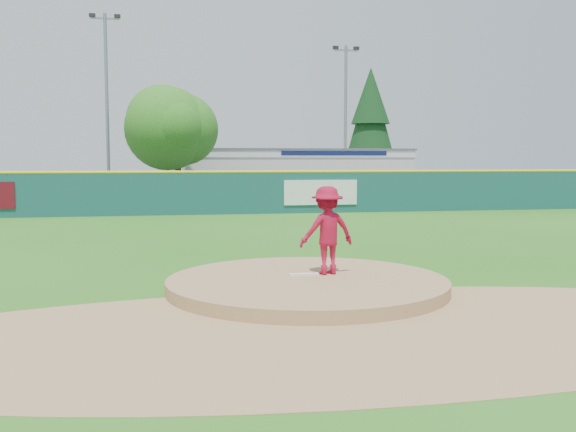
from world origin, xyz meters
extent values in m
plane|color=#286B19|center=(0.00, 0.00, 0.00)|extent=(120.00, 120.00, 0.00)
cylinder|color=#9E774C|center=(0.00, 0.00, 0.00)|extent=(5.50, 5.50, 0.50)
cube|color=white|center=(0.00, 0.30, 0.27)|extent=(0.60, 0.15, 0.04)
cylinder|color=#9E774C|center=(0.00, -3.00, 0.01)|extent=(15.40, 15.40, 0.01)
cube|color=#38383A|center=(0.00, 27.00, 0.01)|extent=(44.00, 16.00, 0.02)
imported|color=maroon|center=(0.49, 0.37, 1.14)|extent=(1.26, 0.88, 1.78)
imported|color=white|center=(4.82, 22.23, 0.66)|extent=(4.99, 3.33, 1.27)
cube|color=silver|center=(6.00, 32.00, 1.60)|extent=(15.00, 8.00, 3.20)
cube|color=white|center=(6.00, 27.98, 3.00)|extent=(15.00, 0.06, 0.55)
cube|color=#0F194C|center=(8.00, 27.94, 3.00)|extent=(7.00, 0.03, 0.28)
cube|color=#59595B|center=(6.00, 32.00, 3.25)|extent=(15.20, 8.20, 0.12)
cube|color=white|center=(4.64, 17.92, 1.00)|extent=(3.60, 0.04, 1.20)
cube|color=#164949|center=(0.00, 18.00, 1.00)|extent=(40.00, 0.10, 2.00)
cylinder|color=yellow|center=(0.00, 18.00, 2.00)|extent=(40.00, 0.14, 0.14)
cylinder|color=#382314|center=(-2.00, 25.00, 1.30)|extent=(0.36, 0.36, 2.60)
sphere|color=#387F23|center=(-2.00, 25.00, 4.56)|extent=(5.60, 5.60, 5.60)
cylinder|color=#382314|center=(13.00, 36.00, 0.80)|extent=(0.40, 0.40, 1.60)
cone|color=#113A16|center=(13.00, 36.00, 5.55)|extent=(4.40, 4.40, 7.90)
cylinder|color=gray|center=(-6.00, 27.00, 5.50)|extent=(0.20, 0.20, 11.00)
cube|color=gray|center=(-6.00, 27.00, 10.70)|extent=(1.60, 0.10, 0.10)
cube|color=black|center=(-6.70, 27.00, 10.85)|extent=(0.35, 0.25, 0.20)
cube|color=black|center=(-5.30, 27.00, 10.85)|extent=(0.35, 0.25, 0.20)
cylinder|color=gray|center=(9.00, 29.00, 5.00)|extent=(0.20, 0.20, 10.00)
cube|color=gray|center=(9.00, 29.00, 9.70)|extent=(1.60, 0.10, 0.10)
cube|color=black|center=(8.30, 29.00, 9.85)|extent=(0.35, 0.25, 0.20)
cube|color=black|center=(9.70, 29.00, 9.85)|extent=(0.35, 0.25, 0.20)
camera|label=1|loc=(-2.69, -12.12, 2.56)|focal=40.00mm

